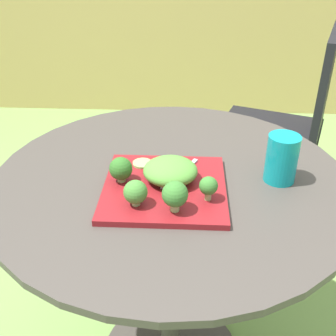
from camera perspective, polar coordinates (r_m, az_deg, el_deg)
name	(u,v)px	position (r m, az deg, el deg)	size (l,w,h in m)	color
bamboo_fence	(185,7)	(3.05, 2.34, 21.15)	(8.00, 0.08, 1.50)	tan
patio_table	(171,258)	(1.18, 0.38, -12.18)	(0.87, 0.87, 0.72)	#423D38
patio_chair	(291,117)	(1.89, 16.52, 6.67)	(0.56, 0.56, 0.90)	black
salad_plate	(165,188)	(0.96, -0.47, -2.74)	(0.28, 0.28, 0.01)	maroon
drinking_glass	(281,161)	(1.01, 15.24, 0.95)	(0.07, 0.07, 0.12)	#0F8C93
fork	(178,177)	(0.98, 1.43, -1.22)	(0.08, 0.15, 0.00)	silver
lettuce_mound	(171,171)	(0.96, 0.41, -0.39)	(0.13, 0.12, 0.05)	#519338
broccoli_floret_0	(121,169)	(0.96, -6.47, -0.12)	(0.05, 0.05, 0.06)	#99B770
broccoli_floret_1	(175,195)	(0.85, 0.96, -3.66)	(0.05, 0.05, 0.07)	#99B770
broccoli_floret_2	(135,192)	(0.88, -4.47, -3.32)	(0.05, 0.05, 0.06)	#99B770
broccoli_floret_3	(208,186)	(0.89, 5.56, -2.50)	(0.04, 0.04, 0.06)	#99B770
cucumber_slice_0	(142,163)	(1.03, -3.52, 0.64)	(0.05, 0.05, 0.01)	#8EB766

